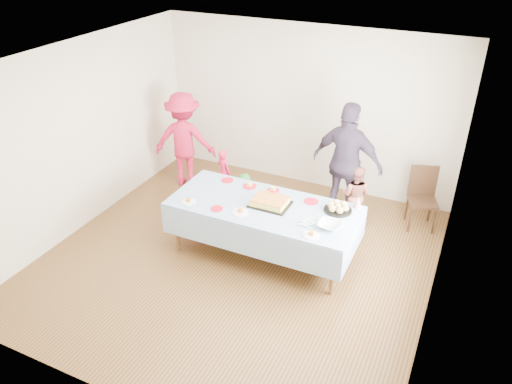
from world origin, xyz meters
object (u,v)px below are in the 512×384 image
party_table (263,209)px  adult_left (184,140)px  dining_chair (422,194)px  birthday_cake (270,202)px

party_table → adult_left: (-2.06, 1.32, 0.09)m
dining_chair → adult_left: 3.91m
party_table → birthday_cake: bearing=30.3°
adult_left → dining_chair: bearing=168.4°
birthday_cake → adult_left: size_ratio=0.32×
dining_chair → adult_left: adult_left is taller
birthday_cake → dining_chair: bearing=43.4°
party_table → adult_left: 2.45m
adult_left → birthday_cake: bearing=132.2°
dining_chair → adult_left: bearing=167.1°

